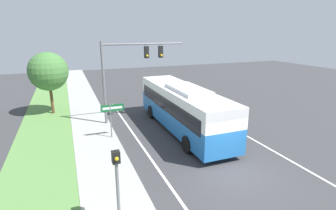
% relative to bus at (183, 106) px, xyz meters
% --- Properties ---
extents(ground_plane, '(80.00, 80.00, 0.00)m').
position_rel_bus_xyz_m(ground_plane, '(0.08, -6.11, -1.82)').
color(ground_plane, '#38383A').
extents(sidewalk, '(2.80, 80.00, 0.12)m').
position_rel_bus_xyz_m(sidewalk, '(-6.12, -6.11, -1.76)').
color(sidewalk, '#9E9E99').
rests_on(sidewalk, ground_plane).
extents(lane_divider_near, '(0.14, 30.00, 0.01)m').
position_rel_bus_xyz_m(lane_divider_near, '(-3.52, -6.11, -1.81)').
color(lane_divider_near, silver).
rests_on(lane_divider_near, ground_plane).
extents(lane_divider_far, '(0.14, 30.00, 0.01)m').
position_rel_bus_xyz_m(lane_divider_far, '(3.68, -6.11, -1.81)').
color(lane_divider_far, silver).
rests_on(lane_divider_far, ground_plane).
extents(bus, '(2.77, 11.19, 3.34)m').
position_rel_bus_xyz_m(bus, '(0.00, 0.00, 0.00)').
color(bus, '#236BB7').
rests_on(bus, ground_plane).
extents(signal_gantry, '(6.38, 0.41, 6.29)m').
position_rel_bus_xyz_m(signal_gantry, '(-3.02, 3.22, 2.69)').
color(signal_gantry, slate).
rests_on(signal_gantry, ground_plane).
extents(pedestrian_signal, '(0.28, 0.34, 3.02)m').
position_rel_bus_xyz_m(pedestrian_signal, '(-6.21, -8.03, 0.24)').
color(pedestrian_signal, slate).
rests_on(pedestrian_signal, ground_plane).
extents(street_sign, '(1.51, 0.08, 2.43)m').
position_rel_bus_xyz_m(street_sign, '(-4.98, 0.25, -0.04)').
color(street_sign, slate).
rests_on(street_sign, ground_plane).
extents(roadside_tree, '(3.21, 3.21, 5.24)m').
position_rel_bus_xyz_m(roadside_tree, '(-8.87, 7.55, 1.90)').
color(roadside_tree, brown).
rests_on(roadside_tree, grass_verge).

